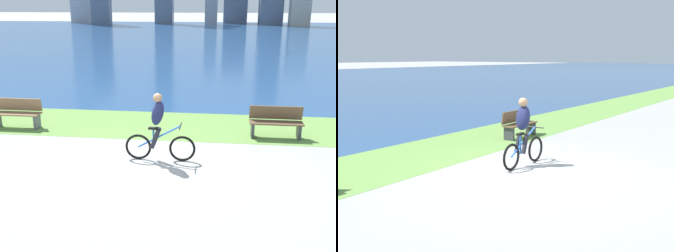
# 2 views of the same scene
# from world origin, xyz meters

# --- Properties ---
(ground_plane) EXTENTS (300.00, 300.00, 0.00)m
(ground_plane) POSITION_xyz_m (0.00, 0.00, 0.00)
(ground_plane) COLOR #9E9E99
(grass_strip_bayside) EXTENTS (120.00, 3.05, 0.01)m
(grass_strip_bayside) POSITION_xyz_m (0.00, 3.47, 0.00)
(grass_strip_bayside) COLOR #6B9947
(grass_strip_bayside) RESTS_ON ground
(bay_water_surface) EXTENTS (300.00, 69.55, 0.00)m
(bay_water_surface) POSITION_xyz_m (0.00, 39.76, 0.00)
(bay_water_surface) COLOR navy
(bay_water_surface) RESTS_ON ground
(cyclist_lead) EXTENTS (1.74, 0.52, 1.69)m
(cyclist_lead) POSITION_xyz_m (0.41, 0.49, 0.84)
(cyclist_lead) COLOR black
(cyclist_lead) RESTS_ON ground
(bench_near_path) EXTENTS (1.50, 0.47, 0.90)m
(bench_near_path) POSITION_xyz_m (3.49, 2.66, 0.45)
(bench_near_path) COLOR brown
(bench_near_path) RESTS_ON ground
(bench_far_along_path) EXTENTS (1.50, 0.47, 0.90)m
(bench_far_along_path) POSITION_xyz_m (-4.35, 2.69, 0.45)
(bench_far_along_path) COLOR olive
(bench_far_along_path) RESTS_ON ground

